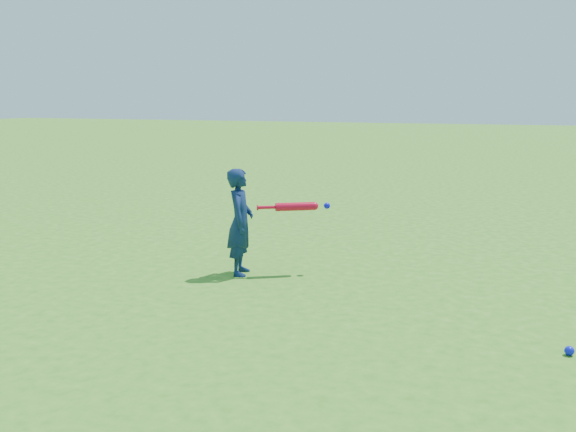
{
  "coord_description": "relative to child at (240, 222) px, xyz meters",
  "views": [
    {
      "loc": [
        2.57,
        -5.99,
        1.82
      ],
      "look_at": [
        0.24,
        0.16,
        0.6
      ],
      "focal_mm": 40.0,
      "sensor_mm": 36.0,
      "label": 1
    }
  ],
  "objects": [
    {
      "name": "ground",
      "position": [
        0.2,
        0.09,
        -0.55
      ],
      "size": [
        80.0,
        80.0,
        0.0
      ],
      "primitive_type": "plane",
      "color": "#34761C",
      "rests_on": "ground"
    },
    {
      "name": "child",
      "position": [
        0.0,
        0.0,
        0.0
      ],
      "size": [
        0.37,
        0.46,
        1.11
      ],
      "primitive_type": "imported",
      "rotation": [
        0.0,
        0.0,
        1.85
      ],
      "color": "#0F1F47",
      "rests_on": "ground"
    },
    {
      "name": "ground_ball_blue",
      "position": [
        3.11,
        -1.13,
        -0.52
      ],
      "size": [
        0.07,
        0.07,
        0.07
      ],
      "primitive_type": "sphere",
      "color": "#0C13DA",
      "rests_on": "ground"
    },
    {
      "name": "bat_swing",
      "position": [
        0.54,
        0.26,
        0.15
      ],
      "size": [
        0.69,
        0.43,
        0.09
      ],
      "rotation": [
        0.0,
        0.0,
        0.53
      ],
      "color": "red",
      "rests_on": "ground"
    }
  ]
}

